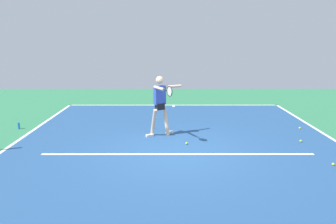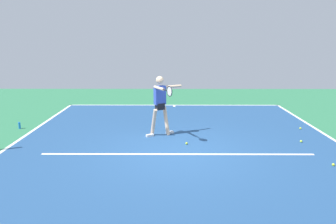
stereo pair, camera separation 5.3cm
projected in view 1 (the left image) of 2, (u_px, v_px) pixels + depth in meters
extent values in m
plane|color=#2D754C|center=(177.00, 151.00, 8.47)|extent=(21.55, 21.55, 0.00)
cube|color=navy|center=(177.00, 151.00, 8.47)|extent=(9.41, 12.13, 0.00)
cube|color=white|center=(173.00, 105.00, 14.33)|extent=(9.41, 0.10, 0.01)
cube|color=white|center=(2.00, 151.00, 8.47)|extent=(0.10, 12.13, 0.01)
cube|color=white|center=(178.00, 154.00, 8.25)|extent=(7.06, 0.10, 0.01)
cube|color=white|center=(173.00, 106.00, 14.14)|extent=(0.10, 0.30, 0.01)
cylinder|color=beige|center=(166.00, 121.00, 9.91)|extent=(0.27, 0.38, 0.88)
cube|color=white|center=(170.00, 132.00, 10.05)|extent=(0.26, 0.20, 0.07)
cylinder|color=beige|center=(154.00, 123.00, 9.70)|extent=(0.27, 0.38, 0.88)
cube|color=white|center=(150.00, 135.00, 9.73)|extent=(0.26, 0.20, 0.07)
cube|color=black|center=(160.00, 106.00, 9.70)|extent=(0.31, 0.29, 0.20)
cube|color=#334CB2|center=(160.00, 95.00, 9.62)|extent=(0.38, 0.32, 0.57)
sphere|color=beige|center=(160.00, 80.00, 9.52)|extent=(0.23, 0.23, 0.23)
cylinder|color=beige|center=(173.00, 86.00, 9.78)|extent=(0.54, 0.34, 0.08)
cylinder|color=beige|center=(159.00, 88.00, 9.24)|extent=(0.34, 0.54, 0.08)
cylinder|color=black|center=(165.00, 90.00, 8.90)|extent=(0.13, 0.21, 0.03)
torus|color=black|center=(170.00, 91.00, 8.69)|extent=(0.16, 0.27, 0.29)
cylinder|color=silver|center=(170.00, 91.00, 8.69)|extent=(0.12, 0.22, 0.25)
sphere|color=yellow|center=(300.00, 128.00, 10.54)|extent=(0.07, 0.07, 0.07)
sphere|color=#C6E53D|center=(301.00, 141.00, 9.21)|extent=(0.07, 0.07, 0.07)
sphere|color=#CCE033|center=(333.00, 164.00, 7.50)|extent=(0.07, 0.07, 0.07)
sphere|color=#CCE033|center=(187.00, 143.00, 9.00)|extent=(0.07, 0.07, 0.07)
cylinder|color=blue|center=(19.00, 126.00, 10.53)|extent=(0.07, 0.07, 0.22)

